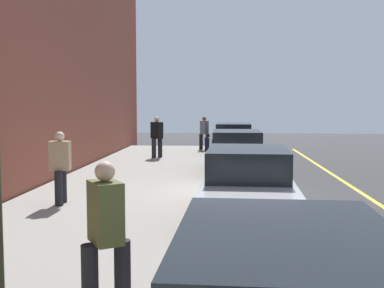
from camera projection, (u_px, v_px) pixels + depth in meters
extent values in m
plane|color=#333335|center=(245.00, 201.00, 11.98)|extent=(56.00, 56.00, 0.00)
cube|color=gray|center=(116.00, 196.00, 12.18)|extent=(28.00, 4.60, 0.15)
cube|color=gold|center=(376.00, 202.00, 11.77)|extent=(28.00, 0.14, 0.01)
cylinder|color=black|center=(252.00, 152.00, 20.89)|extent=(0.65, 0.24, 0.64)
cylinder|color=black|center=(214.00, 152.00, 21.06)|extent=(0.65, 0.24, 0.64)
cylinder|color=black|center=(251.00, 146.00, 23.74)|extent=(0.65, 0.24, 0.64)
cylinder|color=black|center=(217.00, 146.00, 23.90)|extent=(0.65, 0.24, 0.64)
cube|color=navy|center=(234.00, 143.00, 22.37)|extent=(4.68, 1.95, 0.64)
cube|color=black|center=(234.00, 130.00, 22.55)|extent=(2.46, 1.68, 0.60)
cylinder|color=black|center=(265.00, 172.00, 14.69)|extent=(0.64, 0.22, 0.64)
cylinder|color=black|center=(211.00, 172.00, 14.80)|extent=(0.64, 0.22, 0.64)
cylinder|color=black|center=(259.00, 162.00, 17.46)|extent=(0.64, 0.22, 0.64)
cylinder|color=black|center=(213.00, 161.00, 17.57)|extent=(0.64, 0.22, 0.64)
cube|color=black|center=(237.00, 158.00, 16.11)|extent=(4.49, 1.80, 0.64)
cube|color=black|center=(237.00, 139.00, 16.28)|extent=(2.33, 1.60, 0.60)
cylinder|color=black|center=(297.00, 226.00, 8.22)|extent=(0.65, 0.24, 0.64)
cylinder|color=black|center=(200.00, 223.00, 8.39)|extent=(0.65, 0.24, 0.64)
cylinder|color=black|center=(283.00, 196.00, 10.93)|extent=(0.65, 0.24, 0.64)
cylinder|color=black|center=(210.00, 194.00, 11.10)|extent=(0.65, 0.24, 0.64)
cube|color=#B7BABF|center=(247.00, 195.00, 9.64)|extent=(4.46, 1.96, 0.64)
cube|color=black|center=(248.00, 163.00, 9.80)|extent=(2.35, 1.69, 0.60)
cube|color=black|center=(287.00, 270.00, 3.47)|extent=(2.28, 1.67, 0.60)
cylinder|color=black|center=(123.00, 275.00, 5.25)|extent=(0.18, 0.18, 0.78)
cylinder|color=black|center=(90.00, 281.00, 5.07)|extent=(0.18, 0.18, 0.78)
cube|color=brown|center=(105.00, 212.00, 5.10)|extent=(0.53, 0.48, 0.66)
sphere|color=#D8AD8C|center=(105.00, 171.00, 5.06)|extent=(0.22, 0.22, 0.22)
cylinder|color=black|center=(59.00, 188.00, 10.64)|extent=(0.18, 0.18, 0.78)
cylinder|color=black|center=(63.00, 186.00, 11.00)|extent=(0.18, 0.18, 0.78)
cube|color=tan|center=(60.00, 156.00, 10.76)|extent=(0.32, 0.47, 0.66)
sphere|color=beige|center=(60.00, 136.00, 10.72)|extent=(0.21, 0.21, 0.21)
cylinder|color=black|center=(160.00, 148.00, 20.39)|extent=(0.19, 0.19, 0.82)
cylinder|color=black|center=(154.00, 148.00, 20.09)|extent=(0.19, 0.19, 0.82)
cube|color=black|center=(157.00, 130.00, 20.18)|extent=(0.51, 0.55, 0.70)
sphere|color=beige|center=(157.00, 119.00, 20.14)|extent=(0.23, 0.23, 0.23)
cylinder|color=black|center=(208.00, 142.00, 23.76)|extent=(0.18, 0.18, 0.77)
cylinder|color=black|center=(201.00, 142.00, 23.92)|extent=(0.18, 0.18, 0.77)
cube|color=slate|center=(204.00, 127.00, 23.78)|extent=(0.52, 0.43, 0.66)
sphere|color=brown|center=(204.00, 119.00, 23.74)|extent=(0.21, 0.21, 0.21)
cube|color=#191E38|center=(207.00, 144.00, 23.38)|extent=(0.34, 0.22, 0.64)
cylinder|color=#4C4C4C|center=(207.00, 134.00, 23.34)|extent=(0.03, 0.03, 0.36)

